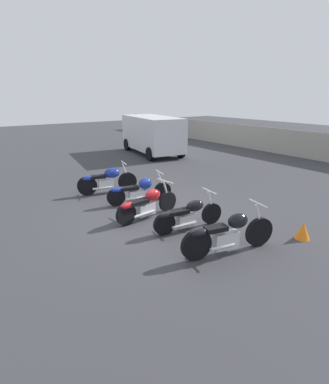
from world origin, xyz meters
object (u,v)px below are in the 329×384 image
at_px(parked_van, 152,133).
at_px(motorcycle_slot_0, 107,180).
at_px(motorcycle_slot_2, 147,204).
at_px(motorcycle_slot_3, 187,215).
at_px(motorcycle_slot_1, 139,190).
at_px(motorcycle_slot_4, 228,234).
at_px(traffic_cone_near, 303,231).

bearing_deg(parked_van, motorcycle_slot_0, -126.64).
relative_size(motorcycle_slot_0, parked_van, 0.41).
height_order(motorcycle_slot_2, motorcycle_slot_3, motorcycle_slot_2).
height_order(motorcycle_slot_0, motorcycle_slot_1, motorcycle_slot_0).
bearing_deg(motorcycle_slot_1, motorcycle_slot_4, 10.83).
height_order(motorcycle_slot_1, parked_van, parked_van).
relative_size(motorcycle_slot_3, traffic_cone_near, 4.81).
relative_size(motorcycle_slot_1, motorcycle_slot_2, 1.02).
bearing_deg(parked_van, motorcycle_slot_1, -117.44).
xyz_separation_m(motorcycle_slot_4, traffic_cone_near, (0.57, 1.94, -0.24)).
xyz_separation_m(motorcycle_slot_1, parked_van, (-6.63, 4.85, 0.76)).
relative_size(motorcycle_slot_1, traffic_cone_near, 5.10).
xyz_separation_m(motorcycle_slot_0, motorcycle_slot_2, (2.67, -0.07, -0.05)).
bearing_deg(motorcycle_slot_4, motorcycle_slot_1, -168.48).
distance_m(motorcycle_slot_1, motorcycle_slot_3, 2.40).
bearing_deg(traffic_cone_near, parked_van, 164.83).
relative_size(motorcycle_slot_2, traffic_cone_near, 5.00).
height_order(motorcycle_slot_0, motorcycle_slot_3, motorcycle_slot_0).
bearing_deg(motorcycle_slot_3, traffic_cone_near, 50.73).
bearing_deg(traffic_cone_near, motorcycle_slot_1, -156.99).
relative_size(motorcycle_slot_2, motorcycle_slot_3, 1.04).
bearing_deg(motorcycle_slot_4, traffic_cone_near, 86.38).
height_order(motorcycle_slot_1, motorcycle_slot_3, same).
bearing_deg(parked_van, motorcycle_slot_3, -109.58).
height_order(parked_van, traffic_cone_near, parked_van).
relative_size(motorcycle_slot_4, traffic_cone_near, 5.45).
xyz_separation_m(motorcycle_slot_1, motorcycle_slot_2, (1.20, -0.46, 0.01)).
height_order(motorcycle_slot_4, parked_van, parked_van).
height_order(motorcycle_slot_1, motorcycle_slot_4, motorcycle_slot_4).
bearing_deg(motorcycle_slot_0, motorcycle_slot_3, 18.52).
bearing_deg(parked_van, motorcycle_slot_4, -106.54).
xyz_separation_m(motorcycle_slot_2, motorcycle_slot_4, (2.61, 0.38, 0.04)).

